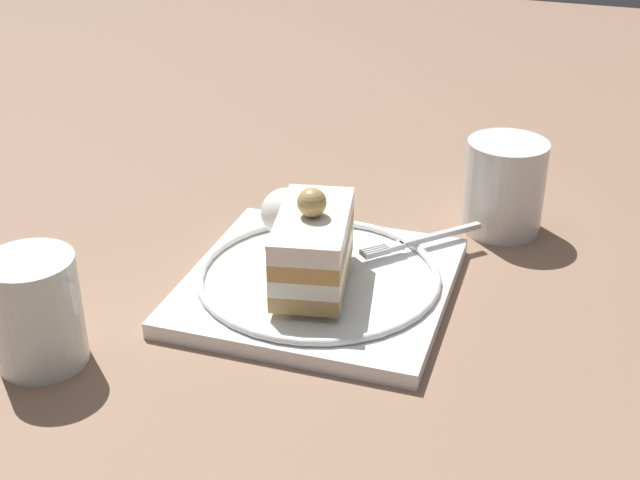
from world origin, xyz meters
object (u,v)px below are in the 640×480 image
object	(u,v)px
cake_slice	(318,247)
fork	(419,240)
dessert_plate	(320,282)
whipped_cream_dollop	(286,212)
drink_glass_far	(504,191)
drink_glass_near	(37,315)

from	to	relation	value
cake_slice	fork	world-z (taller)	cake_slice
dessert_plate	whipped_cream_dollop	bearing A→B (deg)	44.44
cake_slice	whipped_cream_dollop	world-z (taller)	cake_slice
whipped_cream_dollop	drink_glass_far	xyz separation A→B (m)	(0.12, -0.18, -0.00)
cake_slice	drink_glass_near	bearing A→B (deg)	132.49
dessert_plate	drink_glass_near	bearing A→B (deg)	135.51
dessert_plate	drink_glass_near	size ratio (longest dim) A/B	2.60
dessert_plate	drink_glass_far	size ratio (longest dim) A/B	2.52
dessert_plate	drink_glass_near	distance (m)	0.23
whipped_cream_dollop	fork	distance (m)	0.12
whipped_cream_dollop	fork	xyz separation A→B (m)	(0.03, -0.12, -0.02)
dessert_plate	drink_glass_far	world-z (taller)	drink_glass_far
drink_glass_near	drink_glass_far	bearing A→B (deg)	-40.17
dessert_plate	drink_glass_far	xyz separation A→B (m)	(0.17, -0.12, 0.03)
fork	drink_glass_near	xyz separation A→B (m)	(-0.24, 0.23, 0.02)
drink_glass_near	fork	bearing A→B (deg)	-42.99
drink_glass_near	drink_glass_far	size ratio (longest dim) A/B	0.97
dessert_plate	drink_glass_near	xyz separation A→B (m)	(-0.16, 0.16, 0.03)
drink_glass_far	cake_slice	bearing A→B (deg)	147.19
dessert_plate	cake_slice	bearing A→B (deg)	-165.98
drink_glass_far	fork	bearing A→B (deg)	148.28
cake_slice	drink_glass_near	size ratio (longest dim) A/B	1.43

